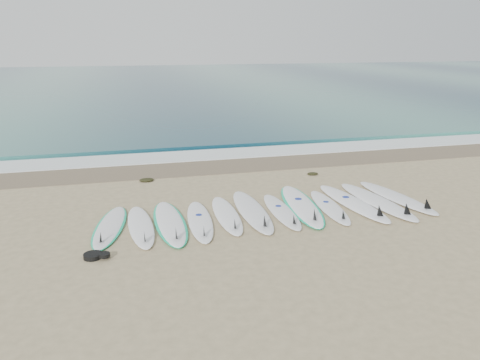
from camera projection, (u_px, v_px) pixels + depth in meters
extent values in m
plane|color=tan|center=(266.00, 213.00, 10.25)|extent=(120.00, 120.00, 0.00)
cube|color=#265C5F|center=(155.00, 83.00, 40.41)|extent=(120.00, 55.00, 0.03)
cube|color=brown|center=(226.00, 165.00, 14.05)|extent=(120.00, 1.80, 0.01)
cube|color=silver|center=(217.00, 154.00, 15.35)|extent=(120.00, 1.40, 0.04)
cube|color=#265C5F|center=(208.00, 144.00, 16.73)|extent=(120.00, 1.00, 0.10)
ellipsoid|color=silver|center=(110.00, 226.00, 9.42)|extent=(0.86, 2.34, 0.07)
ellipsoid|color=#0CC586|center=(110.00, 226.00, 9.42)|extent=(0.94, 2.37, 0.05)
cone|color=black|center=(101.00, 237.00, 8.58)|extent=(0.23, 0.27, 0.24)
ellipsoid|color=white|center=(141.00, 226.00, 9.44)|extent=(0.60, 2.37, 0.08)
cone|color=black|center=(145.00, 236.00, 8.61)|extent=(0.21, 0.26, 0.25)
ellipsoid|color=white|center=(170.00, 222.00, 9.62)|extent=(0.60, 2.59, 0.08)
ellipsoid|color=#0CC586|center=(170.00, 222.00, 9.62)|extent=(0.69, 2.61, 0.06)
cone|color=black|center=(176.00, 233.00, 8.70)|extent=(0.23, 0.28, 0.27)
ellipsoid|color=white|center=(200.00, 220.00, 9.71)|extent=(0.66, 2.41, 0.08)
cone|color=black|center=(204.00, 230.00, 8.85)|extent=(0.22, 0.27, 0.25)
cylinder|color=navy|center=(199.00, 215.00, 9.91)|extent=(0.15, 0.15, 0.01)
ellipsoid|color=white|center=(227.00, 215.00, 10.04)|extent=(0.56, 2.39, 0.08)
cone|color=black|center=(235.00, 223.00, 9.19)|extent=(0.21, 0.26, 0.25)
ellipsoid|color=white|center=(252.00, 211.00, 10.25)|extent=(0.63, 2.78, 0.09)
cone|color=black|center=(265.00, 220.00, 9.26)|extent=(0.24, 0.30, 0.30)
ellipsoid|color=white|center=(281.00, 211.00, 10.25)|extent=(0.54, 2.32, 0.07)
cone|color=black|center=(294.00, 219.00, 9.43)|extent=(0.20, 0.25, 0.25)
cylinder|color=navy|center=(278.00, 206.00, 10.45)|extent=(0.14, 0.14, 0.01)
ellipsoid|color=white|center=(301.00, 205.00, 10.60)|extent=(0.92, 2.90, 0.09)
ellipsoid|color=#0CC586|center=(301.00, 205.00, 10.61)|extent=(1.02, 2.94, 0.07)
cone|color=black|center=(315.00, 214.00, 9.57)|extent=(0.27, 0.33, 0.30)
cylinder|color=navy|center=(298.00, 199.00, 10.85)|extent=(0.18, 0.18, 0.01)
ellipsoid|color=white|center=(329.00, 207.00, 10.52)|extent=(0.68, 2.33, 0.07)
cone|color=black|center=(343.00, 214.00, 9.68)|extent=(0.22, 0.26, 0.25)
cylinder|color=navy|center=(326.00, 202.00, 10.71)|extent=(0.14, 0.14, 0.01)
ellipsoid|color=white|center=(352.00, 202.00, 10.76)|extent=(0.85, 2.83, 0.09)
cone|color=black|center=(379.00, 211.00, 9.79)|extent=(0.26, 0.32, 0.30)
cylinder|color=navy|center=(346.00, 197.00, 10.98)|extent=(0.18, 0.18, 0.01)
ellipsoid|color=white|center=(376.00, 201.00, 10.86)|extent=(0.88, 2.90, 0.09)
cone|color=black|center=(407.00, 209.00, 9.87)|extent=(0.27, 0.33, 0.30)
ellipsoid|color=white|center=(396.00, 197.00, 11.13)|extent=(0.95, 2.74, 0.09)
cone|color=black|center=(427.00, 204.00, 10.22)|extent=(0.27, 0.32, 0.29)
ellipsoid|color=black|center=(147.00, 180.00, 12.51)|extent=(0.38, 0.30, 0.07)
ellipsoid|color=black|center=(313.00, 174.00, 13.12)|extent=(0.31, 0.24, 0.06)
cylinder|color=black|center=(93.00, 256.00, 8.14)|extent=(0.32, 0.32, 0.08)
cylinder|color=black|center=(104.00, 255.00, 8.08)|extent=(0.20, 0.20, 0.06)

